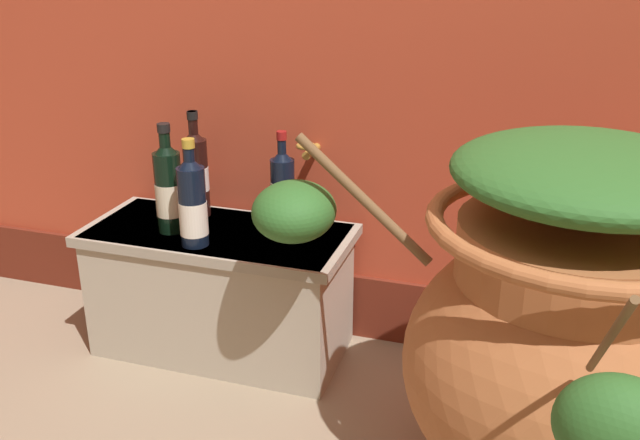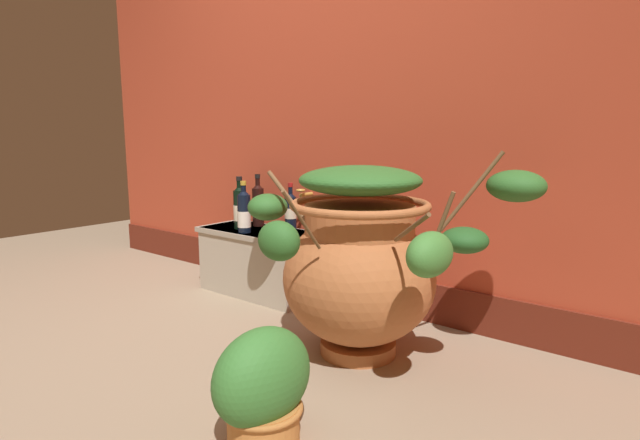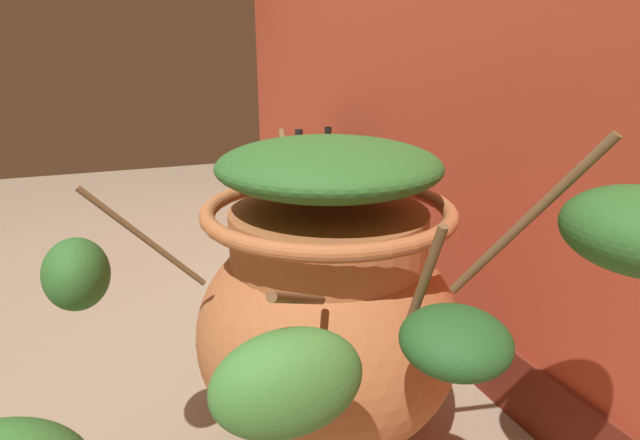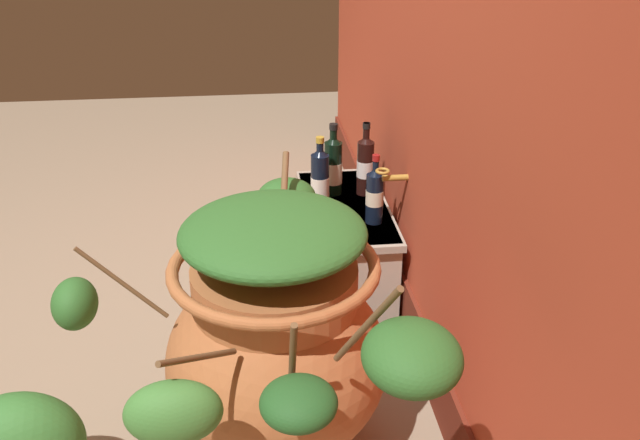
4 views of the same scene
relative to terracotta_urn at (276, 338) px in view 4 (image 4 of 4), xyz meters
The scene contains 8 objects.
ground_plane 0.88m from the terracotta_urn, 134.44° to the right, with size 7.00×7.00×0.00m, color gray.
back_wall 1.20m from the terracotta_urn, 129.44° to the left, with size 4.40×0.33×2.60m.
terracotta_urn is the anchor object (origin of this frame).
stone_ledge 1.06m from the terracotta_urn, 160.26° to the left, with size 0.78×0.36×0.39m.
wine_bottle_left 0.92m from the terracotta_urn, 151.24° to the left, with size 0.07×0.07×0.29m.
wine_bottle_middle 1.02m from the terracotta_urn, 166.33° to the left, with size 0.08×0.08×0.30m.
wine_bottle_right 1.15m from the terracotta_urn, 164.24° to the left, with size 0.08×0.08×0.32m.
wine_bottle_back 1.18m from the terracotta_urn, 157.47° to the left, with size 0.07×0.07×0.32m.
Camera 4 is at (2.23, 0.49, 1.66)m, focal length 39.18 mm.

